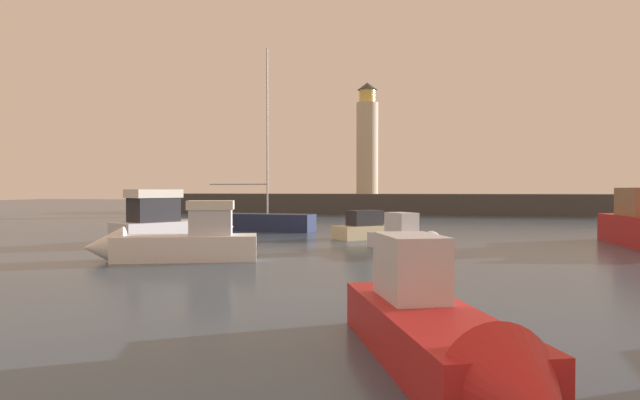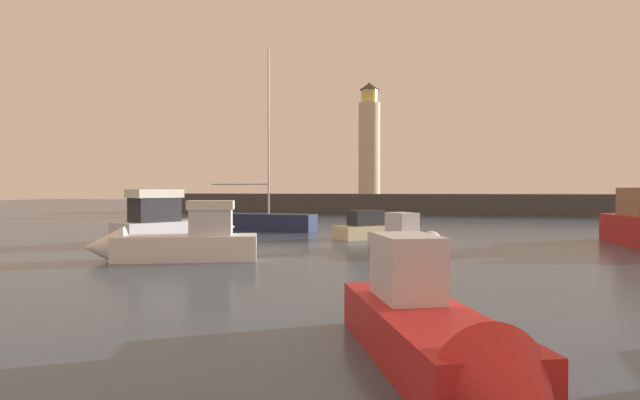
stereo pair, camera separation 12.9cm
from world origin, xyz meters
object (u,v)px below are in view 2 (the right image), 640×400
motorboat_1 (170,243)px  sailboat_moored (258,221)px  motorboat_2 (183,225)px  motorboat_5 (413,241)px  motorboat_3 (385,229)px  motorboat_0 (440,339)px  lighthouse (369,141)px

motorboat_1 → sailboat_moored: size_ratio=0.56×
motorboat_1 → motorboat_2: (-2.89, 7.11, 0.19)m
motorboat_2 → motorboat_5: 12.69m
motorboat_1 → motorboat_3: (7.79, 11.88, -0.20)m
motorboat_2 → sailboat_moored: (1.57, 8.43, -0.26)m
motorboat_0 → motorboat_1: size_ratio=0.95×
lighthouse → motorboat_1: size_ratio=1.89×
motorboat_2 → motorboat_1: bearing=-67.9°
sailboat_moored → motorboat_3: bearing=-21.9°
motorboat_1 → motorboat_2: bearing=112.1°
motorboat_2 → motorboat_5: bearing=-11.3°
lighthouse → motorboat_1: (-3.62, -43.11, -7.90)m
motorboat_3 → motorboat_2: bearing=-155.9°
motorboat_2 → motorboat_3: (10.68, 4.77, -0.38)m
motorboat_0 → motorboat_3: size_ratio=1.20×
motorboat_0 → motorboat_5: size_ratio=1.24×
motorboat_0 → motorboat_5: 16.07m
lighthouse → motorboat_5: bearing=-81.2°
motorboat_1 → sailboat_moored: bearing=94.9°
motorboat_3 → motorboat_5: bearing=-76.4°
motorboat_1 → motorboat_5: bearing=25.8°
lighthouse → motorboat_2: 37.39m
motorboat_1 → motorboat_5: 10.61m
lighthouse → motorboat_3: lighthouse is taller
motorboat_1 → sailboat_moored: 15.60m
motorboat_0 → motorboat_5: (-0.75, 16.05, -0.05)m
lighthouse → motorboat_1: lighthouse is taller
lighthouse → motorboat_0: bearing=-83.0°
motorboat_3 → sailboat_moored: (-9.11, 3.67, 0.13)m
lighthouse → motorboat_5: (5.93, -38.50, -8.09)m
motorboat_3 → sailboat_moored: sailboat_moored is taller
motorboat_0 → motorboat_3: (-2.50, 23.31, -0.06)m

